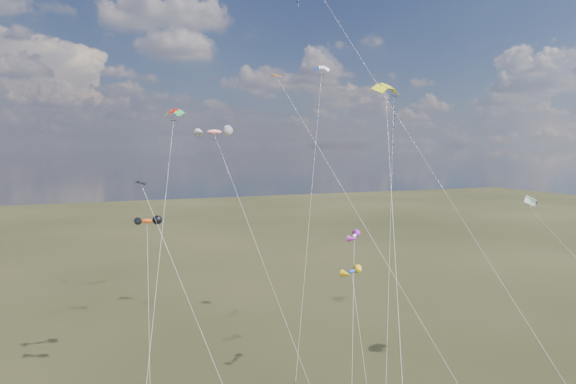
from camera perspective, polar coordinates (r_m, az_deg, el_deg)
name	(u,v)px	position (r m, az deg, el deg)	size (l,w,h in m)	color
diamond_black_high	(393,131)	(69.48, 11.61, 6.71)	(15.02, 22.09, 30.39)	black
diamond_navy_tall	(321,15)	(50.77, 3.74, 19.01)	(13.02, 28.25, 41.69)	#0B1053
diamond_black_mid	(170,255)	(43.58, -12.93, -6.89)	(6.92, 14.28, 20.40)	black
diamond_orange_center	(328,163)	(50.38, 4.50, 3.21)	(12.38, 18.89, 30.96)	#D9590D
parafoil_yellow	(386,88)	(40.58, 10.89, 11.29)	(11.39, 20.30, 28.66)	yellow
parafoil_blue_white	(321,69)	(71.53, 3.73, 13.47)	(12.87, 19.88, 34.70)	#1D45AA
parafoil_striped	(532,199)	(60.57, 25.45, -0.69)	(11.28, 13.66, 18.58)	yellow
parafoil_tricolor	(173,113)	(54.43, -12.64, 8.60)	(7.49, 21.19, 27.65)	#F4EF08
novelty_orange_black	(147,222)	(54.96, -15.40, -3.18)	(2.58, 11.71, 16.33)	#E34F11
novelty_white_purple	(354,236)	(53.03, 7.38, -4.92)	(6.55, 10.78, 14.75)	silver
novelty_redwhite_stripe	(215,133)	(55.05, -8.15, 6.56)	(7.68, 15.07, 25.62)	red
novelty_blue_yellow	(352,272)	(46.88, 7.12, -8.82)	(3.27, 8.95, 12.73)	#1B3DAD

